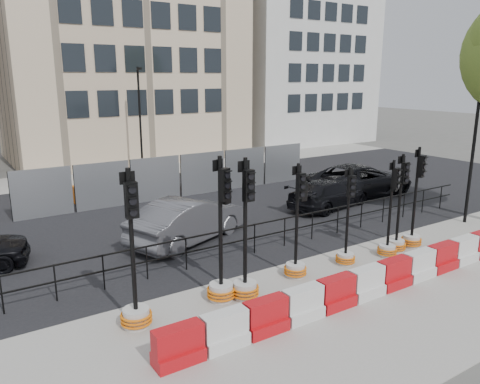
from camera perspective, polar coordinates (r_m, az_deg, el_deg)
ground at (r=14.81m, az=8.31°, el=-7.98°), size 120.00×120.00×0.00m
sidewalk_near at (r=12.91m, az=17.27°, el=-11.85°), size 40.00×6.00×0.02m
road at (r=20.29m, az=-4.77°, el=-1.78°), size 40.00×14.00×0.03m
sidewalk_far at (r=28.34m, az=-13.44°, el=2.39°), size 40.00×4.00×0.02m
building_cream at (r=34.30m, az=-14.60°, el=19.37°), size 15.00×10.06×18.00m
building_white at (r=41.60m, az=6.41°, el=17.29°), size 12.00×9.06×16.00m
kerb_railing at (r=15.44m, az=5.47°, el=-4.26°), size 18.00×0.04×1.00m
heras_fencing at (r=22.56m, az=-8.20°, el=1.47°), size 14.33×1.72×2.00m
lamp_post_far at (r=27.12m, az=-12.08°, el=8.82°), size 0.12×0.56×6.00m
lamp_post_near at (r=19.44m, az=26.72°, el=5.75°), size 0.12×0.56×6.00m
barrier_row at (r=12.88m, az=16.70°, el=-10.13°), size 12.55×0.50×0.80m
traffic_signal_a at (r=10.86m, az=-12.64°, el=-12.29°), size 0.72×0.72×3.64m
traffic_signal_b at (r=11.74m, az=-2.25°, el=-9.21°), size 0.73×0.73×3.68m
traffic_signal_c at (r=11.87m, az=0.66°, el=-9.60°), size 0.71×0.71×3.63m
traffic_signal_d at (r=13.17m, az=6.90°, el=-7.15°), size 0.64×0.64×3.25m
traffic_signal_e at (r=14.33m, az=12.82°, el=-6.33°), size 0.59×0.59×2.97m
traffic_signal_f at (r=15.27m, az=17.69°, el=-4.91°), size 0.60×0.60×3.06m
traffic_signal_g at (r=15.80m, az=18.63°, el=-4.65°), size 0.63×0.63×3.18m
traffic_signal_h at (r=16.37m, az=20.33°, el=-4.03°), size 0.66×0.66×3.33m
car_b at (r=15.96m, az=-6.28°, el=-3.40°), size 4.78×5.71×1.52m
car_c at (r=20.29m, az=10.79°, el=-0.24°), size 3.26×4.85×1.22m
car_d at (r=22.59m, az=14.34°, el=1.41°), size 2.56×5.51×1.53m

